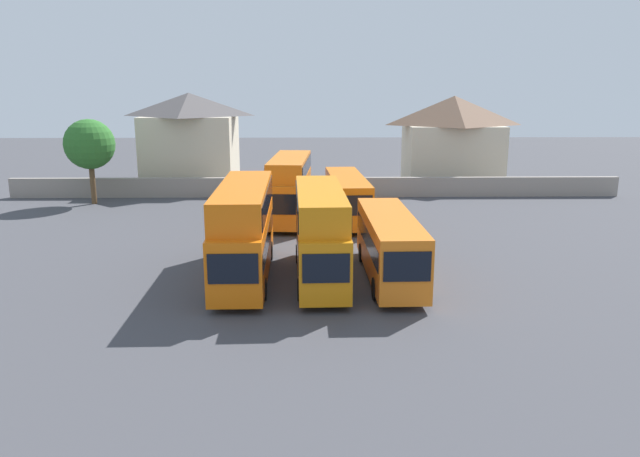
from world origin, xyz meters
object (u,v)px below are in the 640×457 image
at_px(bus_3, 390,243).
at_px(bus_5, 347,196).
at_px(bus_4, 290,185).
at_px(house_terrace_centre, 453,140).
at_px(bus_2, 320,230).
at_px(tree_left_of_lot, 89,145).
at_px(house_terrace_left, 191,139).
at_px(bus_1, 244,226).

height_order(bus_3, bus_5, bus_3).
xyz_separation_m(bus_4, house_terrace_centre, (16.16, 17.04, 1.87)).
bearing_deg(bus_2, tree_left_of_lot, -139.73).
xyz_separation_m(house_terrace_left, house_terrace_centre, (26.62, 0.74, -0.14)).
xyz_separation_m(bus_4, house_terrace_left, (-10.46, 16.30, 2.01)).
xyz_separation_m(bus_2, bus_4, (-2.04, 14.29, 0.00)).
xyz_separation_m(bus_2, house_terrace_centre, (14.12, 31.33, 1.87)).
bearing_deg(bus_1, bus_4, 170.87).
bearing_deg(house_terrace_centre, bus_5, -124.69).
bearing_deg(house_terrace_centre, house_terrace_left, -178.41).
distance_m(bus_5, tree_left_of_lot, 22.99).
xyz_separation_m(bus_1, tree_left_of_lot, (-15.30, 20.97, 2.31)).
distance_m(bus_1, bus_4, 14.05).
distance_m(bus_1, house_terrace_centre, 35.92).
relative_size(bus_2, bus_4, 1.00).
distance_m(bus_1, bus_2, 4.05).
relative_size(bus_4, house_terrace_left, 1.09).
distance_m(bus_1, house_terrace_left, 31.43).
bearing_deg(bus_3, bus_2, -90.37).
xyz_separation_m(bus_2, tree_left_of_lot, (-19.33, 21.36, 2.41)).
relative_size(bus_3, bus_4, 1.03).
distance_m(bus_4, house_terrace_centre, 23.56).
bearing_deg(house_terrace_left, bus_1, -74.34).
relative_size(bus_5, house_terrace_left, 1.18).
xyz_separation_m(bus_5, house_terrace_left, (-14.79, 16.35, 2.80)).
xyz_separation_m(bus_1, bus_5, (6.33, 13.85, -0.88)).
height_order(house_terrace_centre, tree_left_of_lot, house_terrace_centre).
bearing_deg(bus_4, bus_3, 25.58).
bearing_deg(bus_1, bus_5, 154.47).
distance_m(bus_5, house_terrace_centre, 20.95).
height_order(bus_2, tree_left_of_lot, tree_left_of_lot).
distance_m(bus_2, house_terrace_left, 33.11).
distance_m(house_terrace_left, tree_left_of_lot, 11.49).
height_order(bus_2, bus_3, bus_2).
bearing_deg(bus_2, bus_3, 88.84).
bearing_deg(bus_4, bus_2, 11.81).
distance_m(house_terrace_centre, tree_left_of_lot, 34.91).
distance_m(bus_4, house_terrace_left, 19.47).
bearing_deg(bus_5, tree_left_of_lot, -111.27).
height_order(bus_2, house_terrace_left, house_terrace_left).
xyz_separation_m(bus_2, bus_5, (2.29, 14.24, -0.78)).
distance_m(bus_3, tree_left_of_lot, 31.53).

